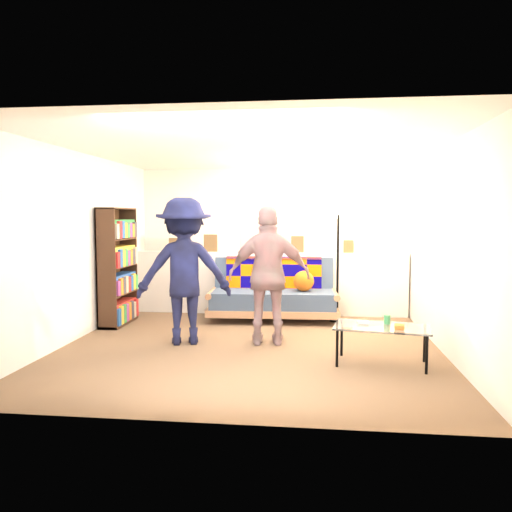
{
  "coord_description": "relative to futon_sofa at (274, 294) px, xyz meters",
  "views": [
    {
      "loc": [
        0.76,
        -6.12,
        1.58
      ],
      "look_at": [
        0.0,
        0.4,
        1.05
      ],
      "focal_mm": 35.0,
      "sensor_mm": 36.0,
      "label": 1
    }
  ],
  "objects": [
    {
      "name": "futon_sofa",
      "position": [
        0.0,
        0.0,
        0.0
      ],
      "size": [
        1.99,
        1.03,
        0.84
      ],
      "color": "#A87651",
      "rests_on": "ground"
    },
    {
      "name": "bookshelf",
      "position": [
        -2.25,
        -0.6,
        0.4
      ],
      "size": [
        0.28,
        0.85,
        1.69
      ],
      "color": "#311B10",
      "rests_on": "ground"
    },
    {
      "name": "ledge_decor",
      "position": [
        -0.39,
        0.37,
        0.79
      ],
      "size": [
        2.97,
        0.02,
        0.45
      ],
      "color": "brown",
      "rests_on": "half_wall_ledge"
    },
    {
      "name": "person_left",
      "position": [
        -0.99,
        -1.56,
        0.51
      ],
      "size": [
        1.3,
        0.96,
        1.8
      ],
      "primitive_type": "imported",
      "rotation": [
        0.0,
        0.0,
        3.42
      ],
      "color": "black",
      "rests_on": "ground"
    },
    {
      "name": "room_shell",
      "position": [
        -0.16,
        -0.94,
        1.28
      ],
      "size": [
        4.6,
        5.05,
        2.45
      ],
      "color": "silver",
      "rests_on": "ground"
    },
    {
      "name": "ground",
      "position": [
        -0.16,
        -1.41,
        -0.39
      ],
      "size": [
        5.0,
        5.0,
        0.0
      ],
      "primitive_type": "plane",
      "color": "brown",
      "rests_on": "ground"
    },
    {
      "name": "person_right",
      "position": [
        0.05,
        -1.5,
        0.46
      ],
      "size": [
        1.03,
        0.52,
        1.7
      ],
      "primitive_type": "imported",
      "rotation": [
        0.0,
        0.0,
        3.25
      ],
      "color": "#C68087",
      "rests_on": "ground"
    },
    {
      "name": "half_wall_ledge",
      "position": [
        -0.16,
        0.39,
        0.11
      ],
      "size": [
        4.45,
        0.15,
        1.0
      ],
      "primitive_type": "cube",
      "color": "silver",
      "rests_on": "ground"
    },
    {
      "name": "coffee_table",
      "position": [
        1.33,
        -2.21,
        -0.0
      ],
      "size": [
        1.06,
        0.7,
        0.51
      ],
      "color": "black",
      "rests_on": "ground"
    },
    {
      "name": "floor_lamp",
      "position": [
        0.95,
        -0.03,
        0.8
      ],
      "size": [
        0.39,
        0.33,
        1.68
      ],
      "color": "black",
      "rests_on": "ground"
    }
  ]
}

